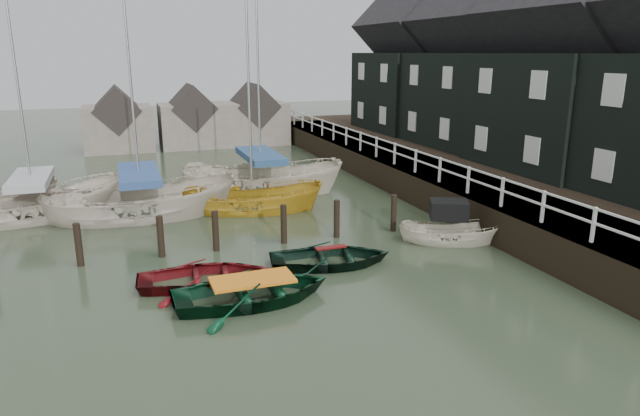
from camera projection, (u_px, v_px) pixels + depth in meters
name	position (u px, v px, depth m)	size (l,w,h in m)	color
ground	(273.00, 278.00, 17.12)	(120.00, 120.00, 0.00)	#2A3622
pier	(402.00, 171.00, 29.07)	(3.04, 32.00, 2.70)	black
land_strip	(492.00, 177.00, 31.04)	(14.00, 38.00, 1.50)	black
quay_houses	(518.00, 70.00, 28.31)	(6.52, 28.14, 10.01)	black
mooring_pilings	(218.00, 236.00, 19.36)	(13.72, 0.22, 1.80)	black
far_sheds	(190.00, 120.00, 40.54)	(14.00, 4.08, 4.39)	#665B51
rowboat_red	(205.00, 285.00, 16.61)	(2.73, 3.82, 0.79)	#5D0D10
rowboat_green	(253.00, 302.00, 15.48)	(3.07, 4.30, 0.89)	black
rowboat_dkgreen	(331.00, 265.00, 18.14)	(2.74, 3.84, 0.80)	black
motorboat	(450.00, 239.00, 20.29)	(3.88, 2.82, 2.19)	beige
sailboat_a	(36.00, 217.00, 23.20)	(7.55, 4.16, 10.80)	beige
sailboat_b	(142.00, 215.00, 23.45)	(7.93, 3.31, 12.48)	beige
sailboat_c	(253.00, 210.00, 24.37)	(6.33, 3.78, 9.93)	#BB9023
sailboat_d	(261.00, 191.00, 27.60)	(8.35, 5.83, 12.57)	beige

